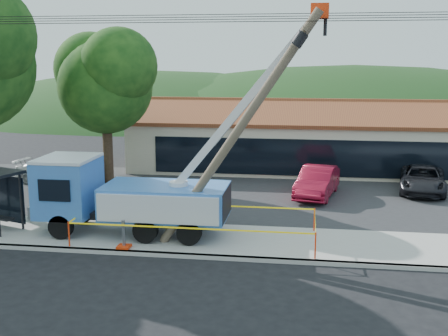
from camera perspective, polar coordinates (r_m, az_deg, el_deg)
ground at (r=19.21m, az=-4.84°, el=-11.22°), size 120.00×120.00×0.00m
curb at (r=21.09m, az=-3.54°, el=-8.90°), size 60.00×0.25×0.15m
sidewalk at (r=22.85m, az=-2.55°, el=-7.29°), size 60.00×4.00×0.15m
parking_lot at (r=30.45m, az=0.29°, el=-2.61°), size 60.00×12.00×0.10m
strip_mall at (r=37.65m, az=8.06°, el=2.78°), size 22.50×8.53×4.67m
tree_lot at (r=32.28m, az=-12.00°, el=8.99°), size 6.30×5.60×8.94m
hill_west at (r=75.12m, az=-6.48°, el=5.53°), size 78.40×56.00×28.00m
hill_center at (r=72.88m, az=12.97°, el=5.15°), size 89.60×64.00×32.00m
utility_truck at (r=23.33m, az=-9.77°, el=-2.55°), size 11.63×4.20×9.06m
leaning_pole at (r=20.91m, az=2.14°, el=4.84°), size 6.13×1.91×8.99m
caution_tape at (r=22.59m, az=-2.78°, el=-5.39°), size 9.43×3.40×0.98m
car_silver at (r=33.01m, az=-14.09°, el=-1.95°), size 3.19×4.98×1.58m
car_red at (r=30.10m, az=9.39°, el=-3.02°), size 2.58×4.97×1.56m
car_white at (r=34.56m, az=-16.86°, el=-1.51°), size 4.67×2.33×1.30m
car_dark at (r=32.53m, az=19.44°, el=-2.45°), size 3.14×5.36×1.40m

